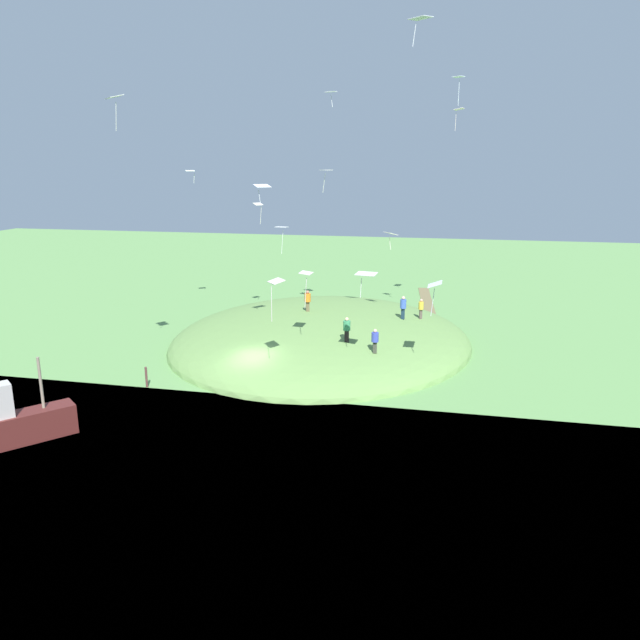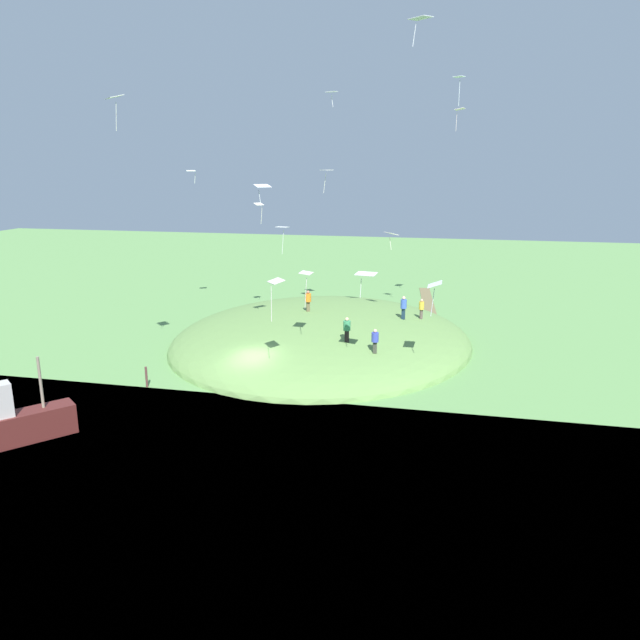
# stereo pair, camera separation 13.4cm
# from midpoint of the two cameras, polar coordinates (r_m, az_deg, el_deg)

# --- Properties ---
(ground_plane) EXTENTS (160.00, 160.00, 0.00)m
(ground_plane) POSITION_cam_midpoint_polar(r_m,az_deg,el_deg) (37.83, -6.67, -5.69)
(ground_plane) COLOR #60914E
(grass_hill) EXTENTS (25.81, 22.47, 4.38)m
(grass_hill) POSITION_cam_midpoint_polar(r_m,az_deg,el_deg) (45.90, 0.07, -1.96)
(grass_hill) COLOR #668F4A
(grass_hill) RESTS_ON ground_plane
(dirt_path) EXTENTS (15.49, 2.52, 0.04)m
(dirt_path) POSITION_cam_midpoint_polar(r_m,az_deg,el_deg) (59.14, 10.11, 1.56)
(dirt_path) COLOR brown
(dirt_path) RESTS_ON ground_plane
(boat_on_lake) EXTENTS (4.95, 4.45, 4.09)m
(boat_on_lake) POSITION_cam_midpoint_polar(r_m,az_deg,el_deg) (32.47, -27.46, -8.77)
(boat_on_lake) COLOR #501F1C
(boat_on_lake) RESTS_ON lake_water
(person_on_hilltop) EXTENTS (0.62, 0.62, 1.64)m
(person_on_hilltop) POSITION_cam_midpoint_polar(r_m,az_deg,el_deg) (45.59, -1.27, 2.05)
(person_on_hilltop) COLOR brown
(person_on_hilltop) RESTS_ON grass_hill
(person_watching_kites) EXTENTS (0.55, 0.55, 1.57)m
(person_watching_kites) POSITION_cam_midpoint_polar(r_m,az_deg,el_deg) (46.24, 9.52, 1.29)
(person_watching_kites) COLOR brown
(person_watching_kites) RESTS_ON grass_hill
(person_walking_path) EXTENTS (0.63, 0.63, 1.65)m
(person_walking_path) POSITION_cam_midpoint_polar(r_m,az_deg,el_deg) (38.81, 2.47, -0.66)
(person_walking_path) COLOR black
(person_walking_path) RESTS_ON grass_hill
(person_near_shore) EXTENTS (0.54, 0.54, 1.58)m
(person_near_shore) POSITION_cam_midpoint_polar(r_m,az_deg,el_deg) (37.59, 5.16, -1.75)
(person_near_shore) COLOR #383C30
(person_near_shore) RESTS_ON grass_hill
(person_with_child) EXTENTS (0.59, 0.59, 1.76)m
(person_with_child) POSITION_cam_midpoint_polar(r_m,az_deg,el_deg) (45.03, 7.84, 1.43)
(person_with_child) COLOR #1B3245
(person_with_child) RESTS_ON grass_hill
(kite_0) EXTENTS (1.22, 1.18, 2.35)m
(kite_0) POSITION_cam_midpoint_polar(r_m,az_deg,el_deg) (33.38, -4.35, 3.49)
(kite_0) COLOR silver
(kite_1) EXTENTS (0.97, 1.26, 1.45)m
(kite_1) POSITION_cam_midpoint_polar(r_m,az_deg,el_deg) (33.58, 4.29, 4.35)
(kite_1) COLOR white
(kite_2) EXTENTS (1.24, 1.18, 1.32)m
(kite_2) POSITION_cam_midpoint_polar(r_m,az_deg,el_deg) (45.45, 6.67, 8.14)
(kite_2) COLOR white
(kite_3) EXTENTS (0.90, 0.84, 1.79)m
(kite_3) POSITION_cam_midpoint_polar(r_m,az_deg,el_deg) (51.36, -5.96, 10.78)
(kite_3) COLOR silver
(kite_4) EXTENTS (1.31, 1.28, 1.92)m
(kite_4) POSITION_cam_midpoint_polar(r_m,az_deg,el_deg) (52.07, 0.47, 14.00)
(kite_4) COLOR silver
(kite_5) EXTENTS (0.86, 0.92, 1.96)m
(kite_5) POSITION_cam_midpoint_polar(r_m,az_deg,el_deg) (45.76, 12.97, 21.44)
(kite_5) COLOR white
(kite_6) EXTENTS (0.81, 1.06, 2.24)m
(kite_6) POSITION_cam_midpoint_polar(r_m,az_deg,el_deg) (49.10, -3.74, 8.68)
(kite_6) COLOR white
(kite_7) EXTENTS (1.19, 0.80, 2.12)m
(kite_7) POSITION_cam_midpoint_polar(r_m,az_deg,el_deg) (34.89, 10.77, 3.26)
(kite_7) COLOR white
(kite_8) EXTENTS (1.19, 0.92, 1.74)m
(kite_8) POSITION_cam_midpoint_polar(r_m,az_deg,el_deg) (51.99, 13.02, 18.92)
(kite_8) COLOR #F5D9D2
(kite_9) EXTENTS (0.82, 0.93, 1.08)m
(kite_9) POSITION_cam_midpoint_polar(r_m,az_deg,el_deg) (45.67, 0.96, 20.86)
(kite_9) COLOR white
(kite_10) EXTENTS (1.34, 1.35, 1.89)m
(kite_10) POSITION_cam_midpoint_polar(r_m,az_deg,el_deg) (36.21, -19.12, 19.34)
(kite_10) COLOR silver
(kite_11) EXTENTS (1.17, 1.19, 1.36)m
(kite_11) POSITION_cam_midpoint_polar(r_m,az_deg,el_deg) (39.00, -5.64, 12.54)
(kite_11) COLOR white
(kite_12) EXTENTS (1.39, 1.45, 1.50)m
(kite_12) POSITION_cam_midpoint_polar(r_m,az_deg,el_deg) (36.70, 9.40, 26.45)
(kite_12) COLOR white
(kite_13) EXTENTS (1.07, 0.76, 2.30)m
(kite_13) POSITION_cam_midpoint_polar(r_m,az_deg,el_deg) (37.49, -1.43, 4.32)
(kite_13) COLOR silver
(kite_14) EXTENTS (0.87, 0.95, 1.12)m
(kite_14) POSITION_cam_midpoint_polar(r_m,az_deg,el_deg) (54.44, -12.32, 13.67)
(kite_14) COLOR silver
(mooring_post) EXTENTS (0.14, 0.14, 1.28)m
(mooring_post) POSITION_cam_midpoint_polar(r_m,az_deg,el_deg) (37.68, -16.31, -5.25)
(mooring_post) COLOR brown
(mooring_post) RESTS_ON ground_plane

